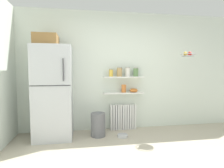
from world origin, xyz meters
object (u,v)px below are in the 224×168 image
(refrigerator, at_px, (53,90))
(hanging_fruit_basket, at_px, (188,54))
(radiator, at_px, (123,117))
(storage_jar_1, at_px, (119,72))
(storage_jar_3, at_px, (136,72))
(shelf_bowl, at_px, (134,90))
(trash_bin, at_px, (98,125))
(storage_jar_0, at_px, (111,73))
(storage_jar_2, at_px, (128,72))
(vase, at_px, (124,89))
(pet_food_bowl, at_px, (123,136))

(refrigerator, relative_size, hanging_fruit_basket, 6.53)
(radiator, bearing_deg, storage_jar_1, -162.05)
(storage_jar_3, distance_m, hanging_fruit_basket, 1.14)
(shelf_bowl, bearing_deg, hanging_fruit_basket, -20.55)
(trash_bin, bearing_deg, shelf_bowl, 20.95)
(storage_jar_0, distance_m, hanging_fruit_basket, 1.65)
(storage_jar_2, bearing_deg, vase, 180.00)
(storage_jar_0, bearing_deg, vase, 0.00)
(storage_jar_3, xyz_separation_m, trash_bin, (-0.87, -0.32, -1.05))
(storage_jar_2, bearing_deg, storage_jar_3, 0.00)
(radiator, bearing_deg, storage_jar_0, -173.84)
(radiator, xyz_separation_m, trash_bin, (-0.59, -0.35, -0.05))
(radiator, height_order, pet_food_bowl, radiator)
(vase, bearing_deg, storage_jar_2, 0.00)
(storage_jar_2, distance_m, pet_food_bowl, 1.36)
(storage_jar_1, relative_size, storage_jar_2, 1.01)
(trash_bin, bearing_deg, hanging_fruit_basket, -2.31)
(storage_jar_1, height_order, pet_food_bowl, storage_jar_1)
(storage_jar_3, relative_size, shelf_bowl, 1.07)
(radiator, distance_m, hanging_fruit_basket, 1.93)
(refrigerator, bearing_deg, shelf_bowl, 8.06)
(radiator, bearing_deg, pet_food_bowl, -103.89)
(trash_bin, bearing_deg, pet_food_bowl, -14.91)
(storage_jar_1, xyz_separation_m, storage_jar_3, (0.37, 0.00, -0.00))
(storage_jar_1, bearing_deg, vase, 0.00)
(storage_jar_0, xyz_separation_m, storage_jar_2, (0.37, 0.00, 0.02))
(pet_food_bowl, bearing_deg, storage_jar_1, 86.84)
(pet_food_bowl, bearing_deg, refrigerator, 171.35)
(radiator, height_order, trash_bin, radiator)
(storage_jar_3, bearing_deg, radiator, 173.84)
(storage_jar_2, xyz_separation_m, hanging_fruit_basket, (1.19, -0.39, 0.37))
(shelf_bowl, xyz_separation_m, trash_bin, (-0.83, -0.32, -0.64))
(vase, distance_m, trash_bin, 0.96)
(storage_jar_1, distance_m, vase, 0.38)
(storage_jar_1, bearing_deg, storage_jar_2, 0.00)
(vase, bearing_deg, storage_jar_0, -180.00)
(vase, height_order, trash_bin, vase)
(storage_jar_3, bearing_deg, vase, 180.00)
(pet_food_bowl, bearing_deg, radiator, 76.11)
(storage_jar_1, relative_size, trash_bin, 0.43)
(storage_jar_3, relative_size, hanging_fruit_basket, 0.65)
(shelf_bowl, bearing_deg, vase, 180.00)
(storage_jar_0, distance_m, storage_jar_1, 0.19)
(storage_jar_1, relative_size, vase, 1.19)
(hanging_fruit_basket, bearing_deg, trash_bin, 177.69)
(storage_jar_0, distance_m, vase, 0.45)
(storage_jar_2, bearing_deg, storage_jar_0, -180.00)
(hanging_fruit_basket, bearing_deg, radiator, 161.75)
(vase, relative_size, hanging_fruit_basket, 0.56)
(storage_jar_0, height_order, shelf_bowl, storage_jar_0)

